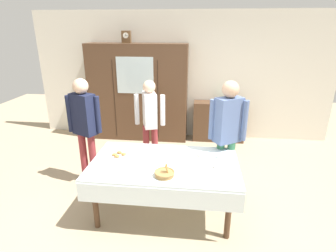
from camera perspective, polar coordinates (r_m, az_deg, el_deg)
ground_plane at (r=4.06m, az=-0.34°, el=-15.56°), size 12.00×12.00×0.00m
back_wall at (r=6.02m, az=2.75°, el=10.37°), size 6.40×0.10×2.70m
dining_table at (r=3.51m, az=-0.84°, el=-9.16°), size 1.87×1.11×0.74m
wall_cabinet at (r=5.93m, az=-6.28°, el=6.94°), size 2.11×0.46×2.05m
mantel_clock at (r=5.83m, az=-8.74°, el=18.00°), size 0.18×0.11×0.24m
bookshelf_low at (r=6.02m, az=10.56°, el=0.96°), size 1.10×0.35×0.86m
book_stack at (r=5.88m, az=10.86°, el=5.31°), size 0.17×0.22×0.09m
tea_cup_front_edge at (r=3.65m, az=10.87°, el=-6.32°), size 0.13×0.13×0.06m
tea_cup_center at (r=3.66m, az=6.99°, el=-6.01°), size 0.13×0.13×0.06m
tea_cup_near_left at (r=3.41m, az=10.28°, el=-8.31°), size 0.13×0.13×0.06m
bread_basket at (r=3.19m, az=-0.72°, el=-9.90°), size 0.24×0.24×0.16m
pastry_plate at (r=3.71m, az=-10.24°, el=-6.05°), size 0.28×0.28×0.05m
spoon_center at (r=3.90m, az=-5.22°, el=-4.63°), size 0.12×0.02×0.01m
spoon_near_left at (r=3.69m, az=-0.27°, el=-6.02°), size 0.12×0.02×0.01m
spoon_mid_left at (r=3.17m, az=11.15°, el=-11.22°), size 0.12×0.02×0.01m
person_behind_table_right at (r=4.60m, az=-3.83°, el=1.98°), size 0.52×0.40×1.56m
person_near_right_end at (r=4.28m, az=-17.13°, el=0.89°), size 0.52×0.34×1.68m
person_behind_table_left at (r=3.85m, az=12.37°, el=-0.44°), size 0.52×0.36×1.71m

